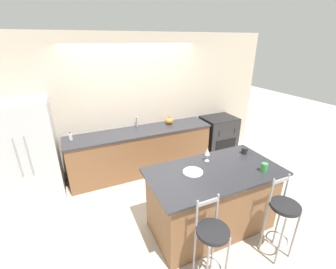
{
  "coord_description": "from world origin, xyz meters",
  "views": [
    {
      "loc": [
        -1.2,
        -3.58,
        2.56
      ],
      "look_at": [
        0.17,
        -0.57,
        1.15
      ],
      "focal_mm": 24.0,
      "sensor_mm": 36.0,
      "label": 1
    }
  ],
  "objects_px": {
    "bar_stool_near": "(211,241)",
    "coffee_mug": "(244,151)",
    "bar_stool_far": "(282,215)",
    "wine_glass": "(207,152)",
    "tumbler_cup": "(264,168)",
    "pumpkin_decoration": "(169,121)",
    "refrigerator": "(27,153)",
    "oven_range": "(218,136)",
    "soap_bottle": "(70,137)",
    "dinner_plate": "(193,172)"
  },
  "relations": [
    {
      "from": "refrigerator",
      "to": "coffee_mug",
      "type": "relative_size",
      "value": 14.68
    },
    {
      "from": "refrigerator",
      "to": "tumbler_cup",
      "type": "height_order",
      "value": "refrigerator"
    },
    {
      "from": "tumbler_cup",
      "to": "pumpkin_decoration",
      "type": "distance_m",
      "value": 2.3
    },
    {
      "from": "bar_stool_near",
      "to": "wine_glass",
      "type": "height_order",
      "value": "wine_glass"
    },
    {
      "from": "oven_range",
      "to": "bar_stool_far",
      "type": "distance_m",
      "value": 2.79
    },
    {
      "from": "soap_bottle",
      "to": "bar_stool_near",
      "type": "bearing_deg",
      "value": -65.72
    },
    {
      "from": "refrigerator",
      "to": "dinner_plate",
      "type": "distance_m",
      "value": 2.74
    },
    {
      "from": "tumbler_cup",
      "to": "pumpkin_decoration",
      "type": "bearing_deg",
      "value": 98.02
    },
    {
      "from": "bar_stool_far",
      "to": "coffee_mug",
      "type": "height_order",
      "value": "bar_stool_far"
    },
    {
      "from": "wine_glass",
      "to": "soap_bottle",
      "type": "distance_m",
      "value": 2.43
    },
    {
      "from": "pumpkin_decoration",
      "to": "oven_range",
      "type": "bearing_deg",
      "value": -5.0
    },
    {
      "from": "pumpkin_decoration",
      "to": "wine_glass",
      "type": "bearing_deg",
      "value": -96.6
    },
    {
      "from": "wine_glass",
      "to": "coffee_mug",
      "type": "height_order",
      "value": "wine_glass"
    },
    {
      "from": "coffee_mug",
      "to": "pumpkin_decoration",
      "type": "bearing_deg",
      "value": 104.06
    },
    {
      "from": "bar_stool_far",
      "to": "wine_glass",
      "type": "distance_m",
      "value": 1.19
    },
    {
      "from": "bar_stool_near",
      "to": "wine_glass",
      "type": "xyz_separation_m",
      "value": [
        0.55,
        0.96,
        0.48
      ]
    },
    {
      "from": "refrigerator",
      "to": "oven_range",
      "type": "xyz_separation_m",
      "value": [
        3.84,
        0.03,
        -0.39
      ]
    },
    {
      "from": "oven_range",
      "to": "bar_stool_near",
      "type": "relative_size",
      "value": 0.84
    },
    {
      "from": "refrigerator",
      "to": "wine_glass",
      "type": "relative_size",
      "value": 8.35
    },
    {
      "from": "wine_glass",
      "to": "pumpkin_decoration",
      "type": "height_order",
      "value": "wine_glass"
    },
    {
      "from": "bar_stool_far",
      "to": "oven_range",
      "type": "bearing_deg",
      "value": 69.54
    },
    {
      "from": "bar_stool_far",
      "to": "tumbler_cup",
      "type": "xyz_separation_m",
      "value": [
        0.07,
        0.44,
        0.4
      ]
    },
    {
      "from": "refrigerator",
      "to": "bar_stool_far",
      "type": "height_order",
      "value": "refrigerator"
    },
    {
      "from": "tumbler_cup",
      "to": "pumpkin_decoration",
      "type": "relative_size",
      "value": 0.73
    },
    {
      "from": "tumbler_cup",
      "to": "soap_bottle",
      "type": "bearing_deg",
      "value": 135.23
    },
    {
      "from": "bar_stool_far",
      "to": "dinner_plate",
      "type": "xyz_separation_m",
      "value": [
        -0.78,
        0.81,
        0.34
      ]
    },
    {
      "from": "refrigerator",
      "to": "bar_stool_near",
      "type": "distance_m",
      "value": 3.17
    },
    {
      "from": "refrigerator",
      "to": "tumbler_cup",
      "type": "relative_size",
      "value": 13.94
    },
    {
      "from": "refrigerator",
      "to": "oven_range",
      "type": "distance_m",
      "value": 3.86
    },
    {
      "from": "tumbler_cup",
      "to": "coffee_mug",
      "type": "bearing_deg",
      "value": 76.26
    },
    {
      "from": "bar_stool_near",
      "to": "pumpkin_decoration",
      "type": "xyz_separation_m",
      "value": [
        0.75,
        2.68,
        0.36
      ]
    },
    {
      "from": "dinner_plate",
      "to": "refrigerator",
      "type": "bearing_deg",
      "value": 139.53
    },
    {
      "from": "refrigerator",
      "to": "pumpkin_decoration",
      "type": "xyz_separation_m",
      "value": [
        2.62,
        0.13,
        0.13
      ]
    },
    {
      "from": "bar_stool_far",
      "to": "dinner_plate",
      "type": "distance_m",
      "value": 1.18
    },
    {
      "from": "wine_glass",
      "to": "tumbler_cup",
      "type": "height_order",
      "value": "wine_glass"
    },
    {
      "from": "dinner_plate",
      "to": "coffee_mug",
      "type": "distance_m",
      "value": 0.99
    },
    {
      "from": "oven_range",
      "to": "wine_glass",
      "type": "relative_size",
      "value": 4.51
    },
    {
      "from": "refrigerator",
      "to": "oven_range",
      "type": "height_order",
      "value": "refrigerator"
    },
    {
      "from": "bar_stool_far",
      "to": "soap_bottle",
      "type": "relative_size",
      "value": 7.49
    },
    {
      "from": "oven_range",
      "to": "coffee_mug",
      "type": "xyz_separation_m",
      "value": [
        -0.78,
        -1.67,
        0.54
      ]
    },
    {
      "from": "wine_glass",
      "to": "tumbler_cup",
      "type": "bearing_deg",
      "value": -46.71
    },
    {
      "from": "bar_stool_far",
      "to": "wine_glass",
      "type": "height_order",
      "value": "wine_glass"
    },
    {
      "from": "oven_range",
      "to": "tumbler_cup",
      "type": "relative_size",
      "value": 7.52
    },
    {
      "from": "bar_stool_near",
      "to": "bar_stool_far",
      "type": "bearing_deg",
      "value": -2.09
    },
    {
      "from": "refrigerator",
      "to": "bar_stool_near",
      "type": "bearing_deg",
      "value": -53.68
    },
    {
      "from": "bar_stool_near",
      "to": "coffee_mug",
      "type": "xyz_separation_m",
      "value": [
        1.19,
        0.91,
        0.38
      ]
    },
    {
      "from": "refrigerator",
      "to": "wine_glass",
      "type": "height_order",
      "value": "refrigerator"
    },
    {
      "from": "oven_range",
      "to": "coffee_mug",
      "type": "relative_size",
      "value": 7.92
    },
    {
      "from": "refrigerator",
      "to": "dinner_plate",
      "type": "relative_size",
      "value": 6.41
    },
    {
      "from": "refrigerator",
      "to": "soap_bottle",
      "type": "relative_size",
      "value": 11.65
    }
  ]
}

